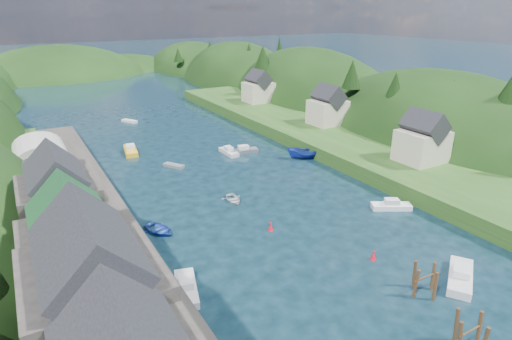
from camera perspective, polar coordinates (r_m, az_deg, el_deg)
ground at (r=80.51m, az=-7.88°, el=2.16°), size 600.00×600.00×0.00m
hillside_right at (r=125.14m, az=7.08°, el=5.43°), size 36.00×245.56×48.00m
far_hills at (r=200.45m, az=-21.38°, el=8.99°), size 103.00×68.00×44.00m
hill_trees at (r=91.76m, az=-11.74°, el=11.40°), size 90.88×151.77×12.38m
quay_left at (r=47.88m, az=-20.92°, el=-11.50°), size 12.00×110.00×2.00m
terrace_left_grass at (r=47.63m, az=-29.41°, el=-12.82°), size 12.00×110.00×2.50m
quayside_buildings at (r=33.02m, az=-21.41°, el=-14.75°), size 8.00×35.84×12.90m
boat_sheds at (r=63.27m, az=-26.28°, el=-0.06°), size 7.00×21.00×7.50m
terrace_right at (r=84.53m, az=10.66°, el=3.76°), size 16.00×120.00×2.40m
right_bank_cottages at (r=91.41m, az=8.92°, el=8.16°), size 9.00×59.24×8.41m
piling_cluster_near at (r=39.72m, az=26.58°, el=-19.26°), size 2.86×2.70×3.84m
piling_cluster_far at (r=44.76m, az=21.52°, el=-13.76°), size 2.87×2.71×3.51m
channel_buoy_near at (r=48.69m, az=15.40°, el=-10.95°), size 0.70×0.70×1.10m
channel_buoy_far at (r=52.64m, az=1.98°, el=-7.58°), size 0.70×0.70×1.10m
moored_boats at (r=54.45m, az=3.21°, el=-6.39°), size 37.31×100.75×2.30m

